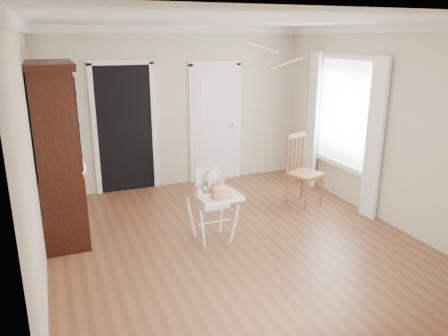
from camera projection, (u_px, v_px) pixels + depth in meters
name	position (u px, v px, depth m)	size (l,w,h in m)	color
floor	(233.00, 240.00, 5.65)	(5.00, 5.00, 0.00)	brown
ceiling	(235.00, 21.00, 4.87)	(5.00, 5.00, 0.00)	white
wall_back	(177.00, 108.00, 7.48)	(4.50, 4.50, 0.00)	beige
wall_left	(32.00, 157.00, 4.45)	(5.00, 5.00, 0.00)	beige
wall_right	(383.00, 125.00, 6.06)	(5.00, 5.00, 0.00)	beige
crown_molding	(235.00, 27.00, 4.89)	(4.50, 5.00, 0.12)	white
doorway	(125.00, 126.00, 7.21)	(1.06, 0.05, 2.22)	black
closet_door	(215.00, 124.00, 7.80)	(0.96, 0.09, 2.13)	white
window_right	(343.00, 120.00, 6.77)	(0.13, 1.84, 2.30)	white
high_chair	(213.00, 197.00, 5.53)	(0.57, 0.69, 0.94)	white
baby	(212.00, 187.00, 5.51)	(0.27, 0.20, 0.40)	beige
cake	(222.00, 193.00, 5.29)	(0.29, 0.29, 0.13)	silver
sippy_cup	(199.00, 191.00, 5.30)	(0.08, 0.08, 0.19)	#F294C8
china_cabinet	(58.00, 153.00, 5.51)	(0.59, 1.33, 2.25)	black
dining_chair	(303.00, 172.00, 6.77)	(0.58, 0.58, 1.11)	brown
streamer	(261.00, 47.00, 5.55)	(0.03, 0.50, 0.02)	pink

